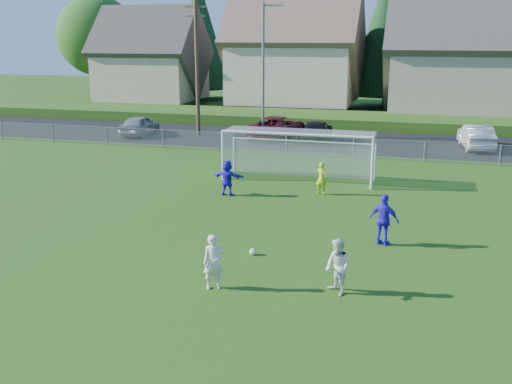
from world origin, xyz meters
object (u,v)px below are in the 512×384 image
goalkeeper (322,178)px  car_d (316,131)px  soccer_ball (253,252)px  car_a (140,125)px  player_white_a (213,262)px  car_f (476,137)px  player_blue_b (227,178)px  player_blue_a (384,220)px  car_c (277,127)px  player_white_b (338,267)px  soccer_goal (300,147)px

goalkeeper → car_d: size_ratio=0.31×
soccer_ball → goalkeeper: 8.30m
car_a → car_d: size_ratio=0.86×
goalkeeper → player_white_a: bearing=101.6°
player_white_a → car_d: player_white_a is taller
car_a → car_f: size_ratio=0.90×
soccer_ball → player_blue_b: (-3.14, 6.95, 0.69)m
player_blue_a → car_d: 20.52m
soccer_ball → player_blue_b: size_ratio=0.14×
player_white_a → car_c: player_white_a is taller
player_white_b → player_blue_b: (-6.24, 9.23, 0.00)m
car_a → car_f: (22.81, 0.89, 0.05)m
player_white_b → goalkeeper: 10.73m
goalkeeper → car_a: bearing=-21.9°
car_c → soccer_ball: bearing=108.2°
player_blue_a → car_c: player_blue_a is taller
soccer_ball → soccer_goal: 10.90m
player_blue_b → car_f: (11.61, 14.91, -0.04)m
player_white_b → car_a: size_ratio=0.38×
car_d → soccer_goal: (1.07, -11.08, 0.93)m
player_white_a → soccer_goal: 13.66m
soccer_ball → car_f: bearing=68.8°
soccer_ball → soccer_goal: (-0.64, 10.78, 1.52)m
soccer_ball → car_d: (-1.72, 21.85, 0.59)m
soccer_ball → player_white_b: player_white_b is taller
car_f → soccer_goal: (-9.11, -11.08, 0.87)m
player_white_b → player_blue_a: size_ratio=0.89×
goalkeeper → car_d: 13.88m
player_white_a → goalkeeper: size_ratio=1.07×
player_blue_b → soccer_goal: size_ratio=0.21×
car_a → soccer_ball: bearing=122.2°
soccer_ball → player_blue_b: bearing=114.3°
soccer_ball → car_a: 25.41m
player_white_b → car_c: player_white_b is taller
player_blue_a → soccer_goal: (-4.71, 8.61, 0.73)m
player_white_a → player_blue_b: 10.19m
player_white_a → car_a: bearing=94.4°
player_white_b → car_c: size_ratio=0.28×
car_d → player_blue_a: bearing=101.6°
soccer_ball → player_white_a: bearing=-97.0°
car_a → player_white_a: bearing=118.3°
player_white_a → car_c: bearing=73.4°
soccer_ball → player_white_a: 2.95m
player_white_b → soccer_goal: soccer_goal is taller
player_white_a → car_f: 26.24m
goalkeeper → player_white_b: bearing=119.8°
player_blue_b → player_blue_a: bearing=152.9°
player_white_b → player_blue_b: bearing=171.8°
player_white_b → car_f: 24.72m
player_white_a → car_f: bearing=44.3°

